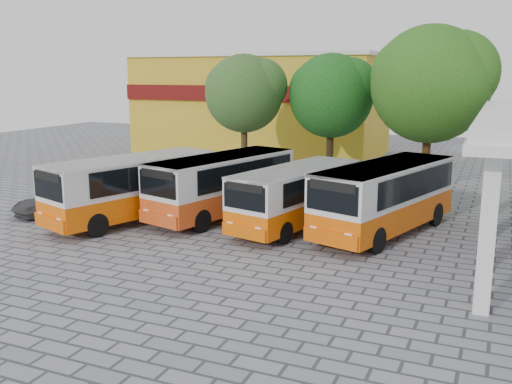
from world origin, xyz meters
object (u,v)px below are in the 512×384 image
at_px(parked_car, 54,202).
at_px(bus_far_right, 386,194).
at_px(bus_centre_right, 296,193).
at_px(bus_centre_left, 223,182).
at_px(bus_far_left, 132,185).

bearing_deg(parked_car, bus_far_right, 25.66).
bearing_deg(bus_centre_right, parked_car, -155.60).
bearing_deg(bus_centre_left, bus_far_right, 16.48).
height_order(bus_far_left, bus_centre_left, bus_far_left).
height_order(bus_centre_right, bus_far_right, bus_far_right).
bearing_deg(bus_far_left, bus_centre_left, 52.60).
distance_m(bus_centre_left, parked_car, 8.44).
relative_size(bus_centre_right, parked_car, 1.96).
height_order(bus_far_left, bus_centre_right, bus_far_left).
relative_size(bus_far_left, parked_car, 2.18).
xyz_separation_m(bus_centre_left, bus_far_right, (7.67, 0.15, 0.04)).
relative_size(bus_centre_left, parked_car, 2.14).
bearing_deg(bus_far_right, bus_far_left, -150.16).
xyz_separation_m(bus_far_right, parked_car, (-15.58, -2.84, -1.18)).
distance_m(bus_far_left, bus_far_right, 11.44).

